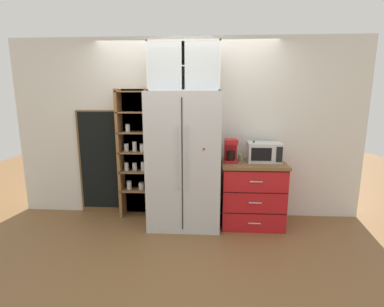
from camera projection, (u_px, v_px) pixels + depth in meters
The scene contains 12 objects.
ground_plane at pixel (185, 223), 4.01m from camera, with size 10.72×10.72×0.00m, color brown.
wall_back_cream at pixel (187, 129), 4.15m from camera, with size 5.02×0.10×2.55m, color silver.
refrigerator at pixel (185, 160), 3.84m from camera, with size 0.95×0.71×1.81m.
pantry_shelf_column at pixel (136, 153), 4.15m from camera, with size 0.50×0.27×1.85m.
counter_cabinet at pixel (252, 193), 3.92m from camera, with size 0.85×0.63×0.88m.
microwave at pixel (264, 152), 3.84m from camera, with size 0.44×0.33×0.26m.
coffee_maker at pixel (231, 150), 3.82m from camera, with size 0.17×0.20×0.31m.
mug_sage at pixel (241, 157), 3.91m from camera, with size 0.11×0.08×0.09m.
mug_cream at pixel (254, 159), 3.78m from camera, with size 0.11×0.08×0.09m.
bottle_green at pixel (253, 152), 3.84m from camera, with size 0.06×0.06×0.28m.
upper_cabinet at pixel (184, 67), 3.64m from camera, with size 0.91×0.32×0.61m.
chalkboard_menu at pixel (99, 162), 4.25m from camera, with size 0.60×0.04×1.55m.
Camera 1 is at (0.33, -3.72, 1.75)m, focal length 26.69 mm.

